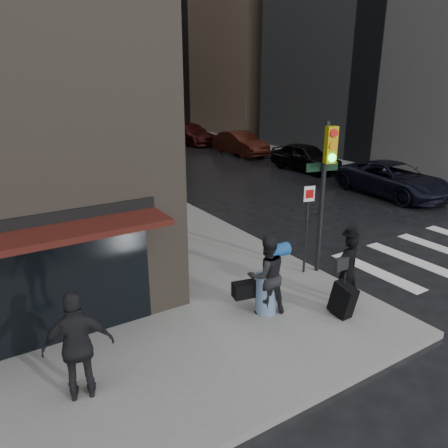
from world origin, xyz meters
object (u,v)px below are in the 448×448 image
at_px(parked_car_1, 306,157).
at_px(parked_car_5, 135,120).
at_px(parked_car_3, 191,134).
at_px(parked_car_4, 168,127).
at_px(man_jeans, 266,275).
at_px(fire_hydrant, 181,228).
at_px(parked_car_2, 240,143).
at_px(traffic_light, 324,179).
at_px(man_greycoat, 79,346).
at_px(parked_car_0, 393,179).
at_px(man_overcoat, 346,274).

relative_size(parked_car_1, parked_car_5, 0.92).
xyz_separation_m(parked_car_3, parked_car_4, (1.01, 6.34, -0.13)).
distance_m(man_jeans, fire_hydrant, 5.58).
bearing_deg(parked_car_2, traffic_light, -119.09).
distance_m(fire_hydrant, parked_car_3, 21.73).
xyz_separation_m(fire_hydrant, parked_car_1, (11.34, 6.29, 0.33)).
xyz_separation_m(man_greycoat, parked_car_0, (15.88, 6.01, -0.37)).
relative_size(parked_car_2, parked_car_4, 1.23).
distance_m(parked_car_3, parked_car_5, 12.68).
xyz_separation_m(man_overcoat, traffic_light, (0.78, 1.70, 1.84)).
relative_size(fire_hydrant, parked_car_4, 0.17).
distance_m(man_overcoat, traffic_light, 2.62).
bearing_deg(fire_hydrant, parked_car_3, 60.81).
bearing_deg(man_greycoat, traffic_light, -153.52).
height_order(man_jeans, man_greycoat, man_greycoat).
xyz_separation_m(traffic_light, parked_car_2, (9.18, 17.19, -2.00)).
height_order(man_jeans, fire_hydrant, man_jeans).
bearing_deg(parked_car_0, fire_hydrant, -177.31).
xyz_separation_m(man_greycoat, traffic_light, (6.86, 1.50, 1.66)).
distance_m(man_jeans, parked_car_0, 12.81).
height_order(man_overcoat, traffic_light, traffic_light).
height_order(traffic_light, parked_car_2, traffic_light).
bearing_deg(parked_car_2, parked_car_0, -91.67).
height_order(man_greycoat, traffic_light, traffic_light).
bearing_deg(fire_hydrant, man_jeans, -96.68).
bearing_deg(parked_car_1, parked_car_5, 87.85).
relative_size(man_overcoat, man_jeans, 1.02).
relative_size(parked_car_1, parked_car_4, 1.17).
distance_m(traffic_light, parked_car_0, 10.29).
relative_size(man_greycoat, parked_car_4, 0.50).
bearing_deg(man_overcoat, parked_car_3, -110.76).
xyz_separation_m(traffic_light, parked_car_4, (9.70, 29.86, -2.13)).
height_order(man_greycoat, parked_car_2, man_greycoat).
height_order(fire_hydrant, parked_car_2, parked_car_2).
xyz_separation_m(man_greycoat, fire_hydrant, (4.95, 6.06, -0.68)).
distance_m(man_overcoat, parked_car_5, 39.12).
distance_m(man_jeans, parked_car_1, 16.82).
distance_m(man_greycoat, traffic_light, 7.21).
height_order(fire_hydrant, parked_car_0, parked_car_0).
relative_size(traffic_light, parked_car_3, 0.75).
bearing_deg(parked_car_2, man_jeans, -123.89).
bearing_deg(parked_car_0, parked_car_2, 92.28).
relative_size(man_jeans, parked_car_3, 0.34).
height_order(man_jeans, parked_car_4, man_jeans).
distance_m(fire_hydrant, parked_car_2, 16.81).
xyz_separation_m(parked_car_1, parked_car_2, (-0.25, 6.34, 0.01)).
height_order(man_jeans, parked_car_3, man_jeans).
bearing_deg(man_overcoat, parked_car_5, -104.47).
distance_m(traffic_light, fire_hydrant, 5.47).
distance_m(parked_car_1, parked_car_2, 6.34).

